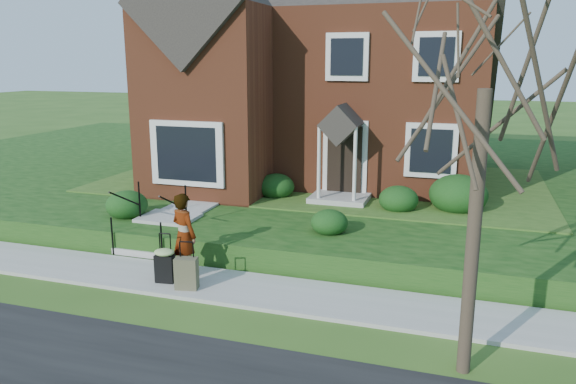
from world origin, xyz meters
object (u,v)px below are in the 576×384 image
at_px(front_steps, 159,229).
at_px(suitcase_olive, 186,273).
at_px(woman, 184,235).
at_px(suitcase_black, 165,263).
at_px(tree_verge, 488,59).

xyz_separation_m(front_steps, suitcase_olive, (1.95, -2.26, -0.07)).
relative_size(front_steps, woman, 1.13).
bearing_deg(suitcase_olive, woman, 108.40).
relative_size(suitcase_black, tree_verge, 0.16).
bearing_deg(front_steps, suitcase_black, -56.78).
height_order(front_steps, suitcase_olive, front_steps).
height_order(suitcase_black, tree_verge, tree_verge).
height_order(front_steps, suitcase_black, front_steps).
height_order(suitcase_olive, tree_verge, tree_verge).
height_order(woman, tree_verge, tree_verge).
bearing_deg(woman, tree_verge, -175.53).
bearing_deg(woman, suitcase_black, 87.32).
height_order(woman, suitcase_olive, woman).
relative_size(suitcase_black, suitcase_olive, 1.07).
bearing_deg(tree_verge, suitcase_black, 165.75).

